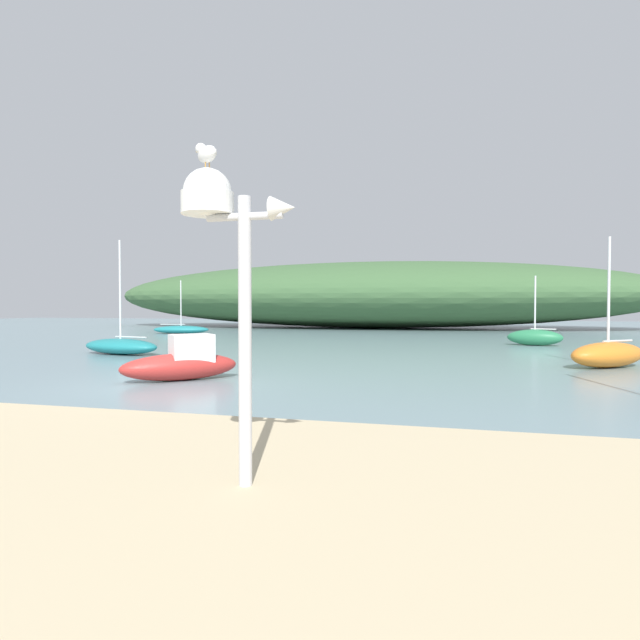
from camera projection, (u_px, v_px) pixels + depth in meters
name	position (u px, v px, depth m)	size (l,w,h in m)	color
ground_plane	(163.00, 386.00, 11.84)	(120.00, 120.00, 0.00)	gray
distant_hill	(371.00, 295.00, 44.63)	(48.11, 14.58, 5.67)	#3D6038
mast_structure	(220.00, 227.00, 4.67)	(1.08, 0.48, 2.89)	silver
seagull_on_radar	(206.00, 153.00, 4.70)	(0.34, 0.27, 0.25)	orange
sailboat_near_shore	(608.00, 354.00, 15.39)	(2.94, 2.70, 3.91)	orange
sailboat_by_sandbar	(121.00, 346.00, 19.64)	(3.60, 1.90, 4.36)	teal
sailboat_off_point	(181.00, 329.00, 34.61)	(3.89, 2.05, 3.59)	teal
motorboat_west_reach	(183.00, 363.00, 12.75)	(2.71, 2.63, 1.13)	#B72D28
sailboat_outer_mooring	(535.00, 337.00, 24.02)	(2.57, 1.38, 3.26)	#287A4C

